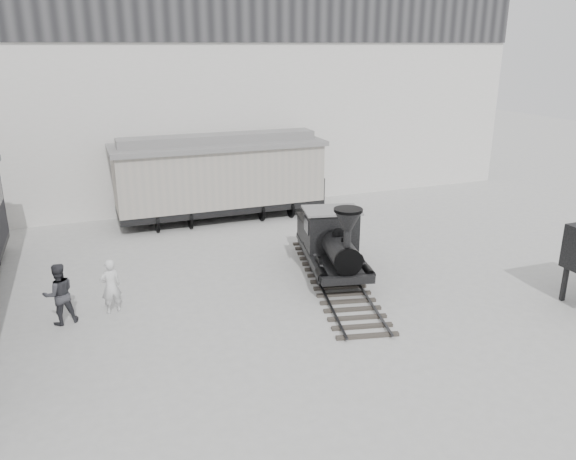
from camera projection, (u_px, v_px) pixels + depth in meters
name	position (u px, v px, depth m)	size (l,w,h in m)	color
ground	(337.00, 330.00, 16.34)	(90.00, 90.00, 0.00)	#9E9E9B
north_wall	(208.00, 94.00, 27.84)	(34.00, 2.51, 11.00)	silver
locomotive	(333.00, 246.00, 19.95)	(3.67, 8.61, 2.97)	#39322E
boxcar	(220.00, 175.00, 26.23)	(9.83, 3.15, 4.02)	black
visitor_a	(111.00, 286.00, 17.18)	(0.64, 0.42, 1.75)	silver
visitor_b	(59.00, 294.00, 16.48)	(0.92, 0.72, 1.89)	#333438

